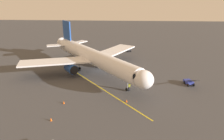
{
  "coord_description": "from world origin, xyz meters",
  "views": [
    {
      "loc": [
        -6.84,
        53.1,
        19.14
      ],
      "look_at": [
        -4.04,
        7.67,
        3.0
      ],
      "focal_mm": 34.79,
      "sensor_mm": 36.0,
      "label": 1
    }
  ],
  "objects_px": {
    "safety_cone_nose_right": "(51,119)",
    "safety_cone_nose_left": "(127,101)",
    "ground_crew_marshaller": "(129,87)",
    "safety_cone_wing_port": "(187,84)",
    "baggage_cart_portside": "(127,49)",
    "safety_cone_wing_starboard": "(64,102)",
    "airplane": "(93,57)",
    "belt_loader_near_nose": "(189,82)"
  },
  "relations": [
    {
      "from": "ground_crew_marshaller",
      "to": "safety_cone_wing_port",
      "type": "bearing_deg",
      "value": -163.81
    },
    {
      "from": "belt_loader_near_nose",
      "to": "safety_cone_nose_right",
      "type": "bearing_deg",
      "value": 31.76
    },
    {
      "from": "ground_crew_marshaller",
      "to": "baggage_cart_portside",
      "type": "xyz_separation_m",
      "value": [
        0.2,
        -32.55,
        -0.23
      ]
    },
    {
      "from": "airplane",
      "to": "safety_cone_wing_port",
      "type": "height_order",
      "value": "airplane"
    },
    {
      "from": "safety_cone_wing_port",
      "to": "safety_cone_wing_starboard",
      "type": "relative_size",
      "value": 1.0
    },
    {
      "from": "safety_cone_nose_left",
      "to": "safety_cone_wing_starboard",
      "type": "relative_size",
      "value": 1.0
    },
    {
      "from": "safety_cone_nose_right",
      "to": "safety_cone_wing_starboard",
      "type": "distance_m",
      "value": 5.8
    },
    {
      "from": "ground_crew_marshaller",
      "to": "safety_cone_nose_left",
      "type": "distance_m",
      "value": 5.07
    },
    {
      "from": "safety_cone_nose_left",
      "to": "safety_cone_wing_port",
      "type": "relative_size",
      "value": 1.0
    },
    {
      "from": "safety_cone_nose_right",
      "to": "safety_cone_wing_port",
      "type": "distance_m",
      "value": 29.88
    },
    {
      "from": "safety_cone_nose_left",
      "to": "safety_cone_nose_right",
      "type": "bearing_deg",
      "value": 30.49
    },
    {
      "from": "safety_cone_nose_right",
      "to": "safety_cone_wing_port",
      "type": "xyz_separation_m",
      "value": [
        -25.37,
        -15.78,
        0.0
      ]
    },
    {
      "from": "ground_crew_marshaller",
      "to": "safety_cone_wing_port",
      "type": "xyz_separation_m",
      "value": [
        -12.8,
        -3.72,
        -0.61
      ]
    },
    {
      "from": "ground_crew_marshaller",
      "to": "baggage_cart_portside",
      "type": "bearing_deg",
      "value": -89.66
    },
    {
      "from": "baggage_cart_portside",
      "to": "safety_cone_wing_starboard",
      "type": "height_order",
      "value": "baggage_cart_portside"
    },
    {
      "from": "safety_cone_nose_left",
      "to": "safety_cone_nose_right",
      "type": "relative_size",
      "value": 1.0
    },
    {
      "from": "baggage_cart_portside",
      "to": "safety_cone_wing_starboard",
      "type": "xyz_separation_m",
      "value": [
        11.9,
        38.83,
        -0.38
      ]
    },
    {
      "from": "airplane",
      "to": "ground_crew_marshaller",
      "type": "bearing_deg",
      "value": 130.06
    },
    {
      "from": "airplane",
      "to": "baggage_cart_portside",
      "type": "bearing_deg",
      "value": -112.03
    },
    {
      "from": "ground_crew_marshaller",
      "to": "belt_loader_near_nose",
      "type": "distance_m",
      "value": 13.79
    },
    {
      "from": "airplane",
      "to": "safety_cone_nose_left",
      "type": "bearing_deg",
      "value": 118.22
    },
    {
      "from": "belt_loader_near_nose",
      "to": "safety_cone_nose_left",
      "type": "distance_m",
      "value": 16.44
    },
    {
      "from": "safety_cone_nose_right",
      "to": "safety_cone_wing_starboard",
      "type": "bearing_deg",
      "value": -94.65
    },
    {
      "from": "ground_crew_marshaller",
      "to": "safety_cone_wing_port",
      "type": "relative_size",
      "value": 3.11
    },
    {
      "from": "ground_crew_marshaller",
      "to": "baggage_cart_portside",
      "type": "height_order",
      "value": "ground_crew_marshaller"
    },
    {
      "from": "safety_cone_wing_port",
      "to": "safety_cone_nose_right",
      "type": "bearing_deg",
      "value": 31.88
    },
    {
      "from": "airplane",
      "to": "safety_cone_nose_right",
      "type": "bearing_deg",
      "value": 81.17
    },
    {
      "from": "safety_cone_nose_right",
      "to": "safety_cone_nose_left",
      "type": "bearing_deg",
      "value": -149.51
    },
    {
      "from": "belt_loader_near_nose",
      "to": "baggage_cart_portside",
      "type": "xyz_separation_m",
      "value": [
        13.42,
        -28.65,
        -0.06
      ]
    },
    {
      "from": "safety_cone_wing_starboard",
      "to": "airplane",
      "type": "bearing_deg",
      "value": -100.24
    },
    {
      "from": "baggage_cart_portside",
      "to": "safety_cone_nose_right",
      "type": "xyz_separation_m",
      "value": [
        12.37,
        44.62,
        -0.38
      ]
    },
    {
      "from": "airplane",
      "to": "ground_crew_marshaller",
      "type": "distance_m",
      "value": 14.37
    },
    {
      "from": "safety_cone_nose_left",
      "to": "safety_cone_nose_right",
      "type": "distance_m",
      "value": 13.91
    },
    {
      "from": "ground_crew_marshaller",
      "to": "safety_cone_nose_right",
      "type": "xyz_separation_m",
      "value": [
        12.57,
        12.06,
        -0.61
      ]
    },
    {
      "from": "ground_crew_marshaller",
      "to": "safety_cone_wing_port",
      "type": "height_order",
      "value": "ground_crew_marshaller"
    },
    {
      "from": "belt_loader_near_nose",
      "to": "safety_cone_wing_starboard",
      "type": "distance_m",
      "value": 27.3
    },
    {
      "from": "safety_cone_wing_port",
      "to": "safety_cone_wing_starboard",
      "type": "xyz_separation_m",
      "value": [
        24.9,
        9.99,
        0.0
      ]
    },
    {
      "from": "baggage_cart_portside",
      "to": "belt_loader_near_nose",
      "type": "bearing_deg",
      "value": 115.11
    },
    {
      "from": "airplane",
      "to": "baggage_cart_portside",
      "type": "distance_m",
      "value": 23.78
    },
    {
      "from": "safety_cone_wing_port",
      "to": "ground_crew_marshaller",
      "type": "bearing_deg",
      "value": 16.19
    },
    {
      "from": "safety_cone_nose_right",
      "to": "safety_cone_wing_port",
      "type": "relative_size",
      "value": 1.0
    },
    {
      "from": "belt_loader_near_nose",
      "to": "safety_cone_nose_right",
      "type": "xyz_separation_m",
      "value": [
        25.79,
        15.97,
        -0.44
      ]
    }
  ]
}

